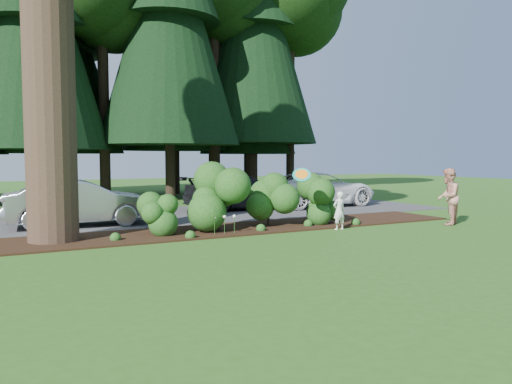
% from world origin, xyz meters
% --- Properties ---
extents(ground, '(80.00, 80.00, 0.00)m').
position_xyz_m(ground, '(0.00, 0.00, 0.00)').
color(ground, '#2C5317').
rests_on(ground, ground).
extents(mulch_bed, '(16.00, 2.50, 0.05)m').
position_xyz_m(mulch_bed, '(0.00, 3.25, 0.03)').
color(mulch_bed, black).
rests_on(mulch_bed, ground).
extents(driveway, '(22.00, 6.00, 0.03)m').
position_xyz_m(driveway, '(0.00, 7.50, 0.01)').
color(driveway, '#38383A').
rests_on(driveway, ground).
extents(shrub_row, '(6.53, 1.60, 1.61)m').
position_xyz_m(shrub_row, '(0.77, 3.14, 0.81)').
color(shrub_row, '#1C3F13').
rests_on(shrub_row, ground).
extents(lily_cluster, '(0.69, 0.09, 0.57)m').
position_xyz_m(lily_cluster, '(-0.30, 2.40, 0.50)').
color(lily_cluster, '#1C3F13').
rests_on(lily_cluster, ground).
extents(tree_wall, '(25.66, 12.15, 17.09)m').
position_xyz_m(tree_wall, '(0.25, 16.38, 9.50)').
color(tree_wall, black).
rests_on(tree_wall, ground).
extents(car_silver_wagon, '(4.50, 1.79, 1.46)m').
position_xyz_m(car_silver_wagon, '(-3.54, 6.06, 0.76)').
color(car_silver_wagon, '#B0B0B5').
rests_on(car_silver_wagon, driveway).
extents(car_white_suv, '(5.42, 2.71, 1.47)m').
position_xyz_m(car_white_suv, '(6.68, 7.82, 0.77)').
color(car_white_suv, white).
rests_on(car_white_suv, driveway).
extents(car_dark_suv, '(4.93, 2.19, 1.41)m').
position_xyz_m(car_dark_suv, '(3.16, 8.23, 0.73)').
color(car_dark_suv, black).
rests_on(car_dark_suv, driveway).
extents(child, '(0.43, 0.30, 1.14)m').
position_xyz_m(child, '(3.18, 1.80, 0.57)').
color(child, white).
rests_on(child, ground).
extents(adult, '(1.11, 1.04, 1.81)m').
position_xyz_m(adult, '(6.90, 1.01, 0.91)').
color(adult, red).
rests_on(adult, ground).
extents(frisbee, '(0.62, 0.43, 0.54)m').
position_xyz_m(frisbee, '(1.85, 1.82, 1.67)').
color(frisbee, teal).
rests_on(frisbee, ground).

